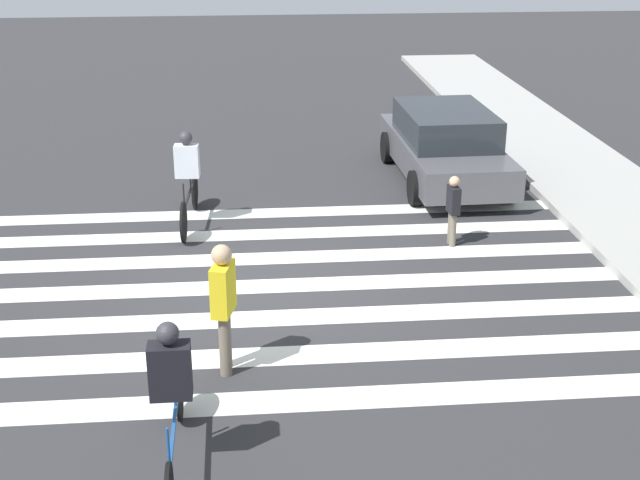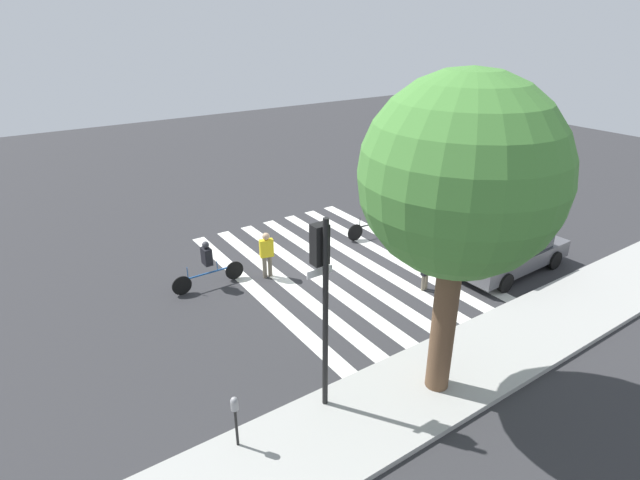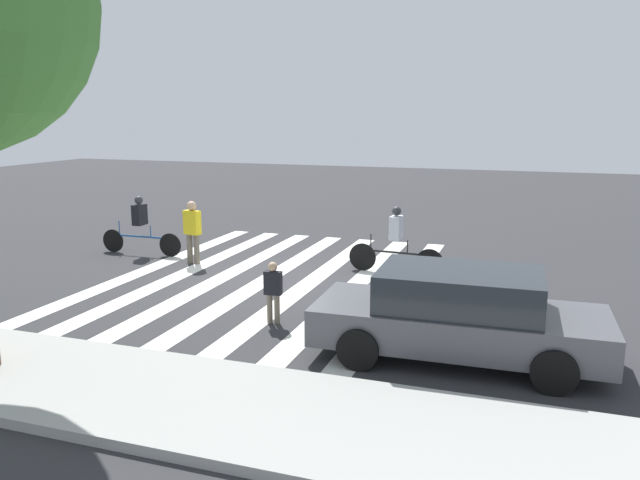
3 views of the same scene
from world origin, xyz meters
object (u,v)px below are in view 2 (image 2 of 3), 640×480
at_px(pedestrian_adult_yellow_jacket, 426,272).
at_px(cyclist_near_curb, 373,216).
at_px(parking_meter, 235,411).
at_px(pedestrian_adult_blue_shirt, 267,252).
at_px(street_tree, 461,179).
at_px(car_parked_dark_suv, 510,251).
at_px(cyclist_far_lane, 207,263).
at_px(traffic_light, 322,280).

distance_m(pedestrian_adult_yellow_jacket, cyclist_near_curb, 4.42).
height_order(parking_meter, pedestrian_adult_blue_shirt, pedestrian_adult_blue_shirt).
distance_m(pedestrian_adult_blue_shirt, cyclist_near_curb, 5.09).
distance_m(street_tree, car_parked_dark_suv, 8.34).
relative_size(cyclist_far_lane, car_parked_dark_suv, 0.54).
distance_m(traffic_light, parking_meter, 3.05).
bearing_deg(car_parked_dark_suv, parking_meter, 8.51).
height_order(street_tree, cyclist_far_lane, street_tree).
distance_m(pedestrian_adult_yellow_jacket, cyclist_far_lane, 6.89).
relative_size(pedestrian_adult_blue_shirt, cyclist_far_lane, 0.66).
bearing_deg(cyclist_near_curb, pedestrian_adult_yellow_jacket, 76.33).
xyz_separation_m(traffic_light, pedestrian_adult_yellow_jacket, (-5.60, -2.42, -2.54)).
distance_m(traffic_light, street_tree, 3.34).
bearing_deg(car_parked_dark_suv, pedestrian_adult_blue_shirt, -31.94).
height_order(pedestrian_adult_yellow_jacket, car_parked_dark_suv, car_parked_dark_suv).
height_order(parking_meter, car_parked_dark_suv, car_parked_dark_suv).
xyz_separation_m(parking_meter, car_parked_dark_suv, (-11.07, -1.94, -0.28)).
xyz_separation_m(street_tree, pedestrian_adult_yellow_jacket, (-3.11, -3.51, -4.48)).
bearing_deg(pedestrian_adult_yellow_jacket, cyclist_far_lane, 139.75).
bearing_deg(cyclist_far_lane, pedestrian_adult_yellow_jacket, 143.82).
bearing_deg(cyclist_far_lane, cyclist_near_curb, -178.87).
bearing_deg(pedestrian_adult_blue_shirt, traffic_light, -93.43).
relative_size(cyclist_far_lane, cyclist_near_curb, 1.05).
height_order(traffic_light, pedestrian_adult_blue_shirt, traffic_light).
bearing_deg(cyclist_far_lane, pedestrian_adult_blue_shirt, 165.47).
relative_size(traffic_light, car_parked_dark_suv, 1.02).
distance_m(parking_meter, cyclist_near_curb, 11.30).
bearing_deg(pedestrian_adult_yellow_jacket, car_parked_dark_suv, -14.76).
xyz_separation_m(street_tree, cyclist_near_curb, (-4.44, -7.72, -4.26)).
distance_m(traffic_light, pedestrian_adult_yellow_jacket, 6.61).
relative_size(street_tree, cyclist_far_lane, 2.97).
bearing_deg(pedestrian_adult_yellow_jacket, cyclist_near_curb, 67.97).
height_order(traffic_light, pedestrian_adult_yellow_jacket, traffic_light).
height_order(pedestrian_adult_yellow_jacket, cyclist_far_lane, cyclist_far_lane).
bearing_deg(cyclist_near_curb, parking_meter, 40.66).
bearing_deg(parking_meter, cyclist_far_lane, -107.94).
distance_m(cyclist_near_curb, car_parked_dark_suv, 5.23).
xyz_separation_m(pedestrian_adult_yellow_jacket, cyclist_far_lane, (5.59, -4.03, 0.21)).
bearing_deg(street_tree, pedestrian_adult_blue_shirt, -85.11).
height_order(parking_meter, pedestrian_adult_yellow_jacket, parking_meter).
height_order(pedestrian_adult_blue_shirt, cyclist_near_curb, cyclist_near_curb).
bearing_deg(pedestrian_adult_blue_shirt, car_parked_dark_suv, -16.45).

